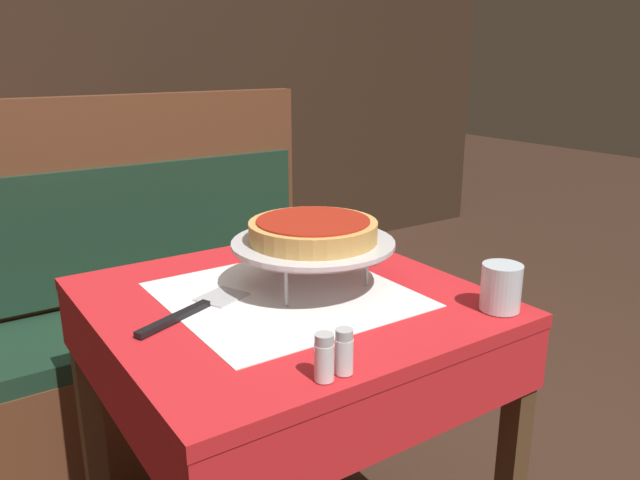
# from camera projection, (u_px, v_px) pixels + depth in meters

# --- Properties ---
(dining_table_front) EXTENTS (0.80, 0.80, 0.76)m
(dining_table_front) POSITION_uv_depth(u_px,v_px,m) (286.00, 338.00, 1.40)
(dining_table_front) COLOR red
(dining_table_front) RESTS_ON ground_plane
(dining_table_rear) EXTENTS (0.72, 0.72, 0.77)m
(dining_table_rear) POSITION_uv_depth(u_px,v_px,m) (18.00, 203.00, 2.64)
(dining_table_rear) COLOR red
(dining_table_rear) RESTS_ON ground_plane
(booth_bench) EXTENTS (1.53, 0.47, 1.14)m
(booth_bench) POSITION_uv_depth(u_px,v_px,m) (116.00, 351.00, 2.03)
(booth_bench) COLOR brown
(booth_bench) RESTS_ON ground_plane
(back_wall_panel) EXTENTS (6.00, 0.04, 2.40)m
(back_wall_panel) POSITION_uv_depth(u_px,v_px,m) (42.00, 67.00, 3.06)
(back_wall_panel) COLOR black
(back_wall_panel) RESTS_ON ground_plane
(pizza_pan_stand) EXTENTS (0.36, 0.36, 0.11)m
(pizza_pan_stand) POSITION_uv_depth(u_px,v_px,m) (312.00, 245.00, 1.39)
(pizza_pan_stand) COLOR #ADADB2
(pizza_pan_stand) RESTS_ON dining_table_front
(deep_dish_pizza) EXTENTS (0.29, 0.29, 0.05)m
(deep_dish_pizza) POSITION_uv_depth(u_px,v_px,m) (312.00, 230.00, 1.38)
(deep_dish_pizza) COLOR tan
(deep_dish_pizza) RESTS_ON pizza_pan_stand
(pizza_server) EXTENTS (0.28, 0.16, 0.01)m
(pizza_server) POSITION_uv_depth(u_px,v_px,m) (194.00, 309.00, 1.28)
(pizza_server) COLOR #BCBCC1
(pizza_server) RESTS_ON dining_table_front
(water_glass_near) EXTENTS (0.08, 0.08, 0.10)m
(water_glass_near) POSITION_uv_depth(u_px,v_px,m) (501.00, 287.00, 1.28)
(water_glass_near) COLOR silver
(water_glass_near) RESTS_ON dining_table_front
(salt_shaker) EXTENTS (0.03, 0.03, 0.08)m
(salt_shaker) POSITION_uv_depth(u_px,v_px,m) (324.00, 357.00, 1.00)
(salt_shaker) COLOR silver
(salt_shaker) RESTS_ON dining_table_front
(pepper_shaker) EXTENTS (0.03, 0.03, 0.08)m
(pepper_shaker) POSITION_uv_depth(u_px,v_px,m) (344.00, 352.00, 1.02)
(pepper_shaker) COLOR silver
(pepper_shaker) RESTS_ON dining_table_front
(condiment_caddy) EXTENTS (0.14, 0.14, 0.17)m
(condiment_caddy) POSITION_uv_depth(u_px,v_px,m) (5.00, 165.00, 2.67)
(condiment_caddy) COLOR black
(condiment_caddy) RESTS_ON dining_table_rear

